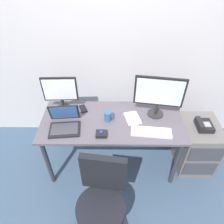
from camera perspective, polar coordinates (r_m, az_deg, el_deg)
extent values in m
plane|color=#374B63|center=(2.78, 0.00, -13.79)|extent=(8.00, 8.00, 0.00)
cube|color=#BCB7B9|center=(2.47, 0.14, 20.23)|extent=(6.00, 0.10, 2.80)
cube|color=#514C55|center=(2.22, 0.00, -2.65)|extent=(1.54, 0.68, 0.03)
cylinder|color=#2D2D33|center=(2.43, -17.59, -13.47)|extent=(0.05, 0.05, 0.72)
cylinder|color=#2D2D33|center=(2.42, 17.55, -13.70)|extent=(0.05, 0.05, 0.72)
cylinder|color=#2D2D33|center=(2.78, -14.83, -4.16)|extent=(0.05, 0.05, 0.72)
cylinder|color=#2D2D33|center=(2.77, 14.97, -4.33)|extent=(0.05, 0.05, 0.72)
cube|color=#605C5B|center=(2.74, 22.39, -8.46)|extent=(0.42, 0.52, 0.64)
cube|color=#38383D|center=(2.49, 24.97, -10.87)|extent=(0.38, 0.01, 0.22)
cube|color=#38383D|center=(2.69, 23.35, -14.51)|extent=(0.38, 0.01, 0.22)
cube|color=black|center=(2.50, 24.49, -3.50)|extent=(0.17, 0.20, 0.06)
cube|color=black|center=(2.44, 23.49, -2.74)|extent=(0.05, 0.18, 0.04)
cube|color=gray|center=(2.48, 25.18, -3.13)|extent=(0.07, 0.08, 0.01)
cylinder|color=#333338|center=(2.18, -2.97, -27.97)|extent=(0.06, 0.06, 0.38)
cylinder|color=black|center=(1.98, -3.21, -25.59)|extent=(0.44, 0.44, 0.07)
cube|color=black|center=(1.84, -2.37, -16.71)|extent=(0.40, 0.11, 0.42)
cylinder|color=#262628|center=(2.34, 12.07, -0.45)|extent=(0.18, 0.18, 0.01)
cylinder|color=#262628|center=(2.30, 12.30, 0.84)|extent=(0.04, 0.04, 0.12)
cube|color=black|center=(2.16, 13.15, 5.59)|extent=(0.52, 0.10, 0.34)
cube|color=silver|center=(2.15, 13.16, 5.38)|extent=(0.47, 0.08, 0.30)
cylinder|color=#262628|center=(2.43, -13.43, 1.03)|extent=(0.18, 0.18, 0.01)
cylinder|color=#262628|center=(2.39, -13.67, 2.24)|extent=(0.04, 0.04, 0.12)
cube|color=black|center=(2.27, -14.46, 6.26)|extent=(0.38, 0.04, 0.29)
cube|color=white|center=(2.26, -14.52, 6.06)|extent=(0.35, 0.02, 0.25)
cube|color=silver|center=(2.11, 10.96, -5.56)|extent=(0.42, 0.18, 0.02)
cube|color=white|center=(2.10, 11.01, -5.30)|extent=(0.39, 0.15, 0.01)
cube|color=black|center=(2.15, -13.16, -4.81)|extent=(0.33, 0.25, 0.02)
cube|color=#38383D|center=(2.15, -13.21, -4.59)|extent=(0.29, 0.19, 0.00)
cube|color=black|center=(2.18, -13.30, -0.07)|extent=(0.32, 0.10, 0.22)
cube|color=#335999|center=(2.17, -13.31, -0.17)|extent=(0.28, 0.08, 0.19)
cube|color=black|center=(2.04, -3.02, -6.18)|extent=(0.11, 0.09, 0.04)
sphere|color=navy|center=(2.02, -3.04, -5.68)|extent=(0.04, 0.04, 0.04)
cylinder|color=#2F5281|center=(2.18, -1.14, -1.12)|extent=(0.08, 0.08, 0.11)
torus|color=#304E82|center=(2.18, 0.03, -1.08)|extent=(0.01, 0.07, 0.07)
cube|color=white|center=(2.24, 5.79, -1.72)|extent=(0.19, 0.24, 0.01)
cube|color=black|center=(2.38, -8.10, 0.92)|extent=(0.12, 0.16, 0.01)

